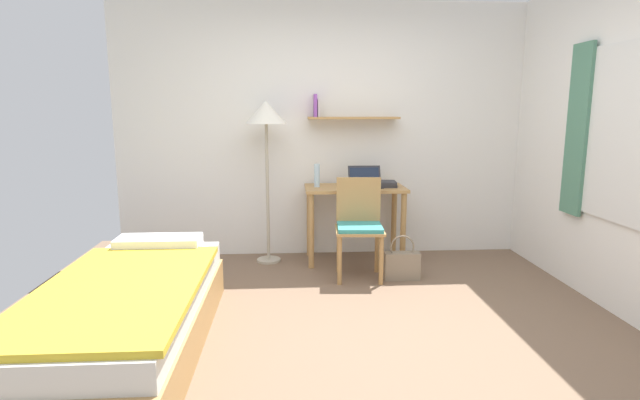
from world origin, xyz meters
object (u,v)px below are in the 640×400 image
book_stack (387,184)px  desk (355,202)px  desk_chair (359,223)px  bed (129,314)px  standing_lamp (266,121)px  handbag (402,264)px  water_bottle (317,175)px  laptop (365,182)px

book_stack → desk: bearing=176.5°
desk → desk_chair: (-0.02, -0.48, -0.10)m
bed → book_stack: 2.75m
bed → desk: bearing=47.2°
bed → standing_lamp: (0.81, 1.84, 1.18)m
desk → desk_chair: 0.49m
standing_lamp → handbag: size_ratio=3.91×
water_bottle → bed: bearing=-125.3°
desk_chair → bed: bearing=-141.2°
standing_lamp → water_bottle: standing_lamp is taller
desk → handbag: 0.84m
laptop → bed: bearing=-134.5°
desk → water_bottle: bearing=177.2°
standing_lamp → laptop: 1.14m
bed → desk: desk is taller
standing_lamp → handbag: standing_lamp is taller
bed → standing_lamp: standing_lamp is taller
book_stack → handbag: (0.03, -0.58, -0.65)m
desk_chair → water_bottle: (-0.36, 0.50, 0.37)m
standing_lamp → desk_chair: bearing=-30.9°
bed → book_stack: bearing=41.9°
laptop → book_stack: 0.23m
bed → book_stack: size_ratio=9.50×
desk_chair → laptop: bearing=75.9°
book_stack → handbag: 0.87m
desk_chair → standing_lamp: standing_lamp is taller
book_stack → water_bottle: bearing=176.9°
standing_lamp → laptop: bearing=-1.6°
bed → laptop: size_ratio=6.22×
desk_chair → laptop: (0.12, 0.48, 0.31)m
desk → laptop: (0.10, -0.00, 0.21)m
bed → laptop: (1.78, 1.81, 0.58)m
laptop → handbag: laptop is taller
handbag → desk: bearing=120.8°
desk → laptop: bearing=-2.0°
desk_chair → water_bottle: 0.72m
desk_chair → handbag: bearing=-16.6°
desk → standing_lamp: standing_lamp is taller
standing_lamp → laptop: (0.97, -0.03, -0.60)m
water_bottle → handbag: (0.74, -0.62, -0.74)m
desk → desk_chair: desk_chair is taller
bed → handbag: 2.38m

